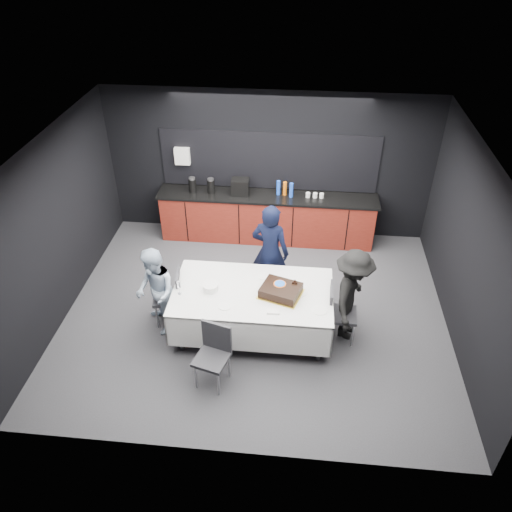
{
  "coord_description": "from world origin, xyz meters",
  "views": [
    {
      "loc": [
        0.6,
        -5.95,
        5.41
      ],
      "look_at": [
        0.0,
        0.1,
        1.05
      ],
      "focal_mm": 35.0,
      "sensor_mm": 36.0,
      "label": 1
    }
  ],
  "objects": [
    {
      "name": "chair_right",
      "position": [
        1.24,
        -0.41,
        0.53
      ],
      "size": [
        0.44,
        0.44,
        0.92
      ],
      "color": "#2A2A2F",
      "rests_on": "ground"
    },
    {
      "name": "champagne_flute",
      "position": [
        -1.04,
        -0.57,
        0.94
      ],
      "size": [
        0.06,
        0.06,
        0.22
      ],
      "color": "white",
      "rests_on": "party_table"
    },
    {
      "name": "chair_near",
      "position": [
        -0.42,
        -1.38,
        0.53
      ],
      "size": [
        0.52,
        0.52,
        0.92
      ],
      "color": "#2A2A2F",
      "rests_on": "ground"
    },
    {
      "name": "plate_stack",
      "position": [
        -0.61,
        -0.43,
        0.83
      ],
      "size": [
        0.22,
        0.22,
        0.1
      ],
      "primitive_type": "cylinder",
      "color": "white",
      "rests_on": "party_table"
    },
    {
      "name": "loose_plate_far",
      "position": [
        0.13,
        -0.04,
        0.78
      ],
      "size": [
        0.19,
        0.19,
        0.01
      ],
      "primitive_type": "cylinder",
      "color": "white",
      "rests_on": "party_table"
    },
    {
      "name": "kitchenette",
      "position": [
        -0.02,
        2.22,
        0.54
      ],
      "size": [
        4.1,
        0.64,
        2.05
      ],
      "color": "#61170F",
      "rests_on": "ground"
    },
    {
      "name": "person_center",
      "position": [
        0.19,
        0.51,
        0.85
      ],
      "size": [
        0.7,
        0.55,
        1.69
      ],
      "primitive_type": "imported",
      "rotation": [
        0.0,
        0.0,
        2.88
      ],
      "color": "black",
      "rests_on": "ground"
    },
    {
      "name": "cake_assembly",
      "position": [
        0.41,
        -0.43,
        0.85
      ],
      "size": [
        0.69,
        0.63,
        0.18
      ],
      "color": "gold",
      "rests_on": "party_table"
    },
    {
      "name": "loose_plate_near",
      "position": [
        -0.35,
        -0.77,
        0.78
      ],
      "size": [
        0.19,
        0.19,
        0.01
      ],
      "primitive_type": "cylinder",
      "color": "white",
      "rests_on": "party_table"
    },
    {
      "name": "person_right",
      "position": [
        1.44,
        -0.32,
        0.75
      ],
      "size": [
        0.8,
        1.08,
        1.5
      ],
      "primitive_type": "imported",
      "rotation": [
        0.0,
        0.0,
        1.3
      ],
      "color": "black",
      "rests_on": "ground"
    },
    {
      "name": "ground",
      "position": [
        0.0,
        0.0,
        0.0
      ],
      "size": [
        6.0,
        6.0,
        0.0
      ],
      "primitive_type": "plane",
      "color": "#3B3C40",
      "rests_on": "ground"
    },
    {
      "name": "chair_left",
      "position": [
        -1.24,
        -0.28,
        0.53
      ],
      "size": [
        0.48,
        0.48,
        0.92
      ],
      "color": "#2A2A2F",
      "rests_on": "ground"
    },
    {
      "name": "person_left",
      "position": [
        -1.43,
        -0.47,
        0.71
      ],
      "size": [
        0.81,
        0.87,
        1.42
      ],
      "primitive_type": "imported",
      "rotation": [
        0.0,
        0.0,
        -1.05
      ],
      "color": "#9EB1C7",
      "rests_on": "ground"
    },
    {
      "name": "loose_plate_right_b",
      "position": [
        0.97,
        -0.72,
        0.78
      ],
      "size": [
        0.22,
        0.22,
        0.01
      ],
      "primitive_type": "cylinder",
      "color": "white",
      "rests_on": "party_table"
    },
    {
      "name": "loose_plate_right_a",
      "position": [
        0.67,
        -0.37,
        0.78
      ],
      "size": [
        0.22,
        0.22,
        0.01
      ],
      "primitive_type": "cylinder",
      "color": "white",
      "rests_on": "party_table"
    },
    {
      "name": "party_table",
      "position": [
        0.0,
        -0.4,
        0.64
      ],
      "size": [
        2.32,
        1.32,
        0.78
      ],
      "color": "#99999E",
      "rests_on": "ground"
    },
    {
      "name": "room_shell",
      "position": [
        0.0,
        0.0,
        1.86
      ],
      "size": [
        6.04,
        5.04,
        2.82
      ],
      "color": "white",
      "rests_on": "ground"
    },
    {
      "name": "fork_pile",
      "position": [
        0.33,
        -0.82,
        0.79
      ],
      "size": [
        0.18,
        0.11,
        0.03
      ],
      "primitive_type": "cube",
      "rotation": [
        0.0,
        0.0,
        0.03
      ],
      "color": "white",
      "rests_on": "party_table"
    }
  ]
}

